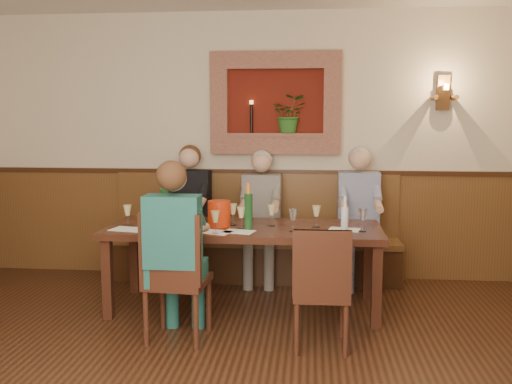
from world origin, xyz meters
TOP-DOWN VIEW (x-y plane):
  - room_shell at (0.00, 0.00)m, footprint 6.04×6.04m
  - wainscoting at (0.00, -0.00)m, footprint 6.02×6.02m
  - wall_niche at (0.24, 2.94)m, footprint 1.36×0.30m
  - wall_sconce at (1.90, 2.93)m, footprint 0.25×0.20m
  - dining_table at (0.00, 1.85)m, footprint 2.40×0.90m
  - bench at (0.00, 2.79)m, footprint 3.00×0.45m
  - chair_near_left at (-0.43, 1.09)m, footprint 0.48×0.48m
  - chair_near_right at (0.66, 1.04)m, footprint 0.42×0.42m
  - person_bench_left at (-0.68, 2.69)m, footprint 0.42×0.51m
  - person_bench_mid at (0.07, 2.69)m, footprint 0.40×0.49m
  - person_bench_right at (1.07, 2.69)m, footprint 0.41×0.51m
  - person_chair_front at (-0.43, 1.07)m, footprint 0.41×0.50m
  - spittoon_bucket at (-0.22, 1.83)m, footprint 0.25×0.25m
  - wine_bottle_green_a at (0.05, 1.74)m, footprint 0.07×0.07m
  - wine_bottle_green_b at (-0.72, 1.86)m, footprint 0.10×0.10m
  - water_bottle at (0.85, 1.46)m, footprint 0.08×0.08m
  - tasting_sheet_a at (-0.97, 1.62)m, footprint 0.33×0.26m
  - tasting_sheet_b at (-0.02, 1.61)m, footprint 0.28×0.23m
  - tasting_sheet_c at (0.87, 1.78)m, footprint 0.29×0.23m
  - tasting_sheet_d at (-0.21, 1.57)m, footprint 0.31×0.27m
  - wine_glass_0 at (-1.02, 1.76)m, footprint 0.08×0.08m
  - wine_glass_1 at (-0.83, 1.97)m, footprint 0.08×0.08m
  - wine_glass_2 at (-0.52, 1.65)m, footprint 0.08×0.08m
  - wine_glass_3 at (-0.31, 1.97)m, footprint 0.08×0.08m
  - wine_glass_4 at (-0.01, 1.74)m, footprint 0.08×0.08m
  - wine_glass_5 at (0.24, 1.90)m, footprint 0.08×0.08m
  - wine_glass_6 at (0.44, 1.67)m, footprint 0.08×0.08m
  - wine_glass_7 at (0.63, 1.88)m, footprint 0.08×0.08m
  - wine_glass_8 at (1.02, 1.72)m, footprint 0.08×0.08m
  - wine_glass_9 at (-0.20, 1.50)m, footprint 0.08×0.08m
  - wine_glass_10 at (-0.11, 1.90)m, footprint 0.08×0.08m

SIDE VIEW (x-z plane):
  - chair_near_right at x=0.66m, z-range -0.19..0.73m
  - chair_near_left at x=-0.43m, z-range -0.21..0.80m
  - bench at x=0.00m, z-range -0.23..0.88m
  - person_bench_mid at x=0.07m, z-range -0.12..1.25m
  - person_chair_front at x=-0.43m, z-range -0.12..1.27m
  - person_bench_right at x=1.07m, z-range -0.12..1.29m
  - person_bench_left at x=-0.68m, z-range -0.12..1.30m
  - wainscoting at x=0.00m, z-range 0.01..1.16m
  - dining_table at x=0.00m, z-range 0.30..1.05m
  - tasting_sheet_a at x=-0.97m, z-range 0.75..0.75m
  - tasting_sheet_b at x=-0.02m, z-range 0.75..0.75m
  - tasting_sheet_c at x=0.87m, z-range 0.75..0.75m
  - tasting_sheet_d at x=-0.21m, z-range 0.75..0.75m
  - wine_glass_0 at x=-1.02m, z-range 0.75..0.94m
  - wine_glass_1 at x=-0.83m, z-range 0.75..0.94m
  - wine_glass_2 at x=-0.52m, z-range 0.75..0.94m
  - wine_glass_3 at x=-0.31m, z-range 0.75..0.94m
  - wine_glass_4 at x=-0.01m, z-range 0.75..0.94m
  - wine_glass_5 at x=0.24m, z-range 0.75..0.94m
  - wine_glass_6 at x=0.44m, z-range 0.75..0.94m
  - wine_glass_7 at x=0.63m, z-range 0.75..0.94m
  - wine_glass_8 at x=1.02m, z-range 0.75..0.94m
  - wine_glass_9 at x=-0.20m, z-range 0.75..0.94m
  - wine_glass_10 at x=-0.11m, z-range 0.75..0.94m
  - spittoon_bucket at x=-0.22m, z-range 0.75..0.98m
  - water_bottle at x=0.85m, z-range 0.72..1.05m
  - wine_bottle_green_a at x=0.05m, z-range 0.71..1.11m
  - wine_bottle_green_b at x=-0.72m, z-range 0.71..1.13m
  - wall_niche at x=0.24m, z-range 1.28..2.34m
  - room_shell at x=0.00m, z-range 0.48..3.30m
  - wall_sconce at x=1.90m, z-range 1.77..2.12m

